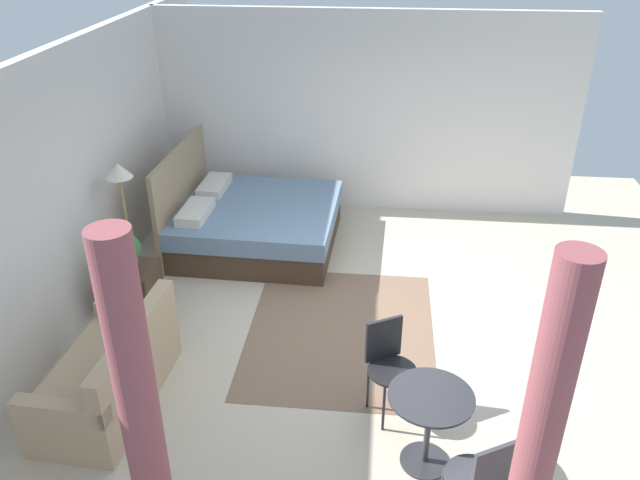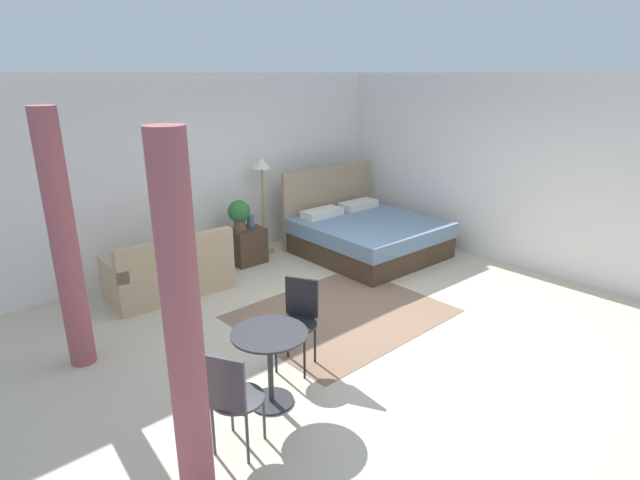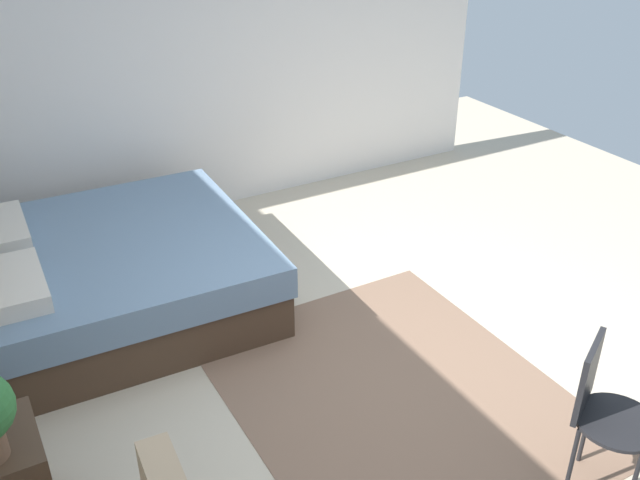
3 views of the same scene
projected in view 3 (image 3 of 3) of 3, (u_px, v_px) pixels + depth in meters
The scene contains 5 objects.
ground_plane at pixel (395, 380), 4.57m from camera, with size 9.15×8.85×0.02m, color beige.
wall_right at pixel (205, 59), 6.24m from camera, with size 0.12×5.85×2.81m, color silver.
area_rug at pixel (395, 394), 4.43m from camera, with size 2.37×1.94×0.01m, color #7F604C.
bed at pixel (108, 272), 5.13m from camera, with size 2.01×2.09×1.29m.
cafe_chair_near_window at pixel (603, 405), 3.55m from camera, with size 0.58×0.58×0.89m.
Camera 3 is at (-2.87, 2.18, 2.98)m, focal length 39.44 mm.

